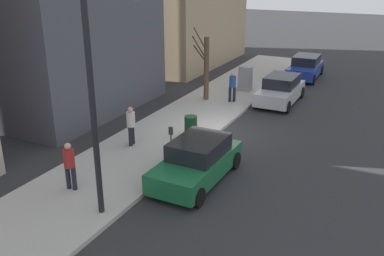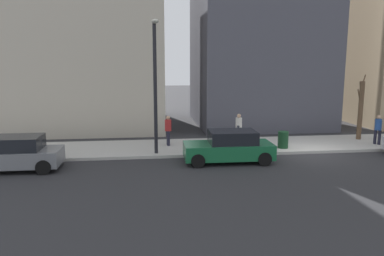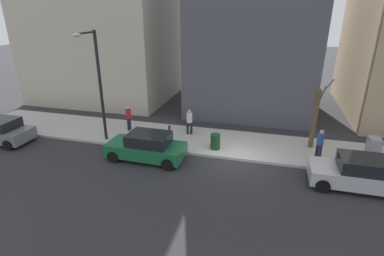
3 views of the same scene
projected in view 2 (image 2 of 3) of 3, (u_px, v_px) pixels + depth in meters
ground_plane at (311, 154)px, 19.54m from camera, size 120.00×120.00×0.00m
sidewalk at (296, 144)px, 21.49m from camera, size 4.00×36.00×0.15m
parked_car_green at (229, 147)px, 17.84m from camera, size 1.99×4.23×1.52m
parked_car_grey at (13, 154)px, 16.46m from camera, size 1.94×4.21×1.52m
parking_meter at (238, 136)px, 19.35m from camera, size 0.14×0.10×1.35m
streetlamp at (155, 77)px, 18.15m from camera, size 1.97×0.32×6.50m
bare_tree at (361, 108)px, 22.30m from camera, size 1.37×1.05×3.84m
trash_bin at (283, 140)px, 20.17m from camera, size 0.56×0.56×0.90m
pedestrian_near_meter at (378, 128)px, 21.00m from camera, size 0.36×0.36×1.66m
pedestrian_midblock at (239, 126)px, 21.56m from camera, size 0.36×0.40×1.66m
pedestrian_far_corner at (168, 129)px, 20.74m from camera, size 0.40×0.36×1.66m
office_tower_right at (82, 31)px, 27.80m from camera, size 11.65×11.65×14.09m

